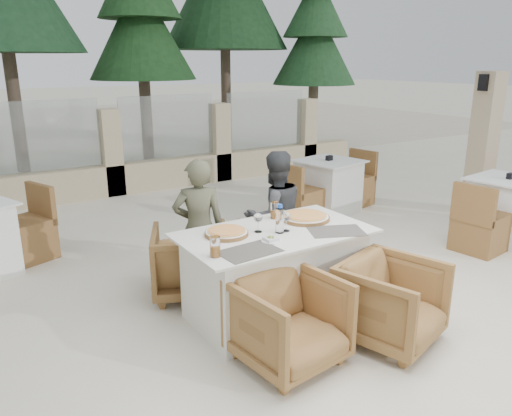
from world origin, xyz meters
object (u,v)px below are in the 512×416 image
wine_glass_near (286,221)px  armchair_near_right (391,302)px  water_bottle (280,219)px  olive_dish (271,239)px  armchair_far_right (275,248)px  armchair_near_left (289,321)px  pizza_left (227,233)px  bg_table_c (505,209)px  diner_right (274,216)px  wine_glass_centre (258,221)px  armchair_far_left (191,261)px  beer_glass_left (215,247)px  diner_left (199,228)px  bg_table_b (328,187)px  pizza_right (305,216)px  beer_glass_right (275,210)px  dining_table (275,274)px

wine_glass_near → armchair_near_right: wine_glass_near is taller
water_bottle → wine_glass_near: (0.07, 0.00, -0.03)m
wine_glass_near → olive_dish: wine_glass_near is taller
armchair_far_right → armchair_near_left: size_ratio=0.88×
pizza_left → bg_table_c: (3.87, -0.06, -0.41)m
pizza_left → diner_right: size_ratio=0.27×
wine_glass_centre → armchair_far_left: 0.94m
pizza_left → armchair_far_right: bearing=33.1°
beer_glass_left → armchair_near_left: bearing=-48.8°
armchair_far_left → armchair_near_left: size_ratio=0.99×
armchair_far_right → diner_right: size_ratio=0.49×
diner_left → bg_table_b: 3.09m
water_bottle → diner_right: bearing=58.6°
pizza_left → bg_table_b: 3.44m
water_bottle → diner_right: 0.85m
beer_glass_left → armchair_near_right: size_ratio=0.21×
armchair_far_right → pizza_right: bearing=88.9°
pizza_left → armchair_near_right: pizza_left is taller
pizza_left → beer_glass_right: size_ratio=2.38×
beer_glass_left → armchair_far_right: bearing=38.4°
beer_glass_right → diner_left: 0.72m
pizza_right → bg_table_c: size_ratio=0.27×
bg_table_c → beer_glass_right: bearing=168.8°
pizza_left → armchair_near_right: 1.41m
beer_glass_left → bg_table_c: 4.20m
diner_right → dining_table: bearing=62.9°
wine_glass_centre → armchair_near_left: bearing=-104.8°
dining_table → beer_glass_right: 0.59m
bg_table_c → wine_glass_near: bearing=174.7°
wine_glass_centre → armchair_far_left: (-0.30, 0.71, -0.54)m
beer_glass_right → diner_right: diner_right is taller
pizza_right → wine_glass_centre: size_ratio=2.39×
armchair_far_left → diner_left: size_ratio=0.55×
pizza_right → wine_glass_near: (-0.33, -0.17, 0.06)m
armchair_far_right → armchair_near_left: 1.58m
diner_right → water_bottle: bearing=65.5°
dining_table → beer_glass_right: size_ratio=10.62×
beer_glass_right → dining_table: bearing=-123.4°
armchair_far_left → diner_right: 0.94m
armchair_near_right → armchair_far_left: bearing=104.1°
dining_table → water_bottle: size_ratio=6.51×
beer_glass_right → diner_right: 0.47m
armchair_far_right → armchair_near_right: 1.54m
diner_left → bg_table_c: 3.90m
dining_table → diner_right: 0.83m
beer_glass_left → olive_dish: beer_glass_left is taller
diner_right → bg_table_b: size_ratio=0.80×
armchair_far_left → wine_glass_near: bearing=146.6°
armchair_far_left → diner_right: (0.87, -0.12, 0.33)m
armchair_far_left → armchair_near_right: armchair_near_right is taller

